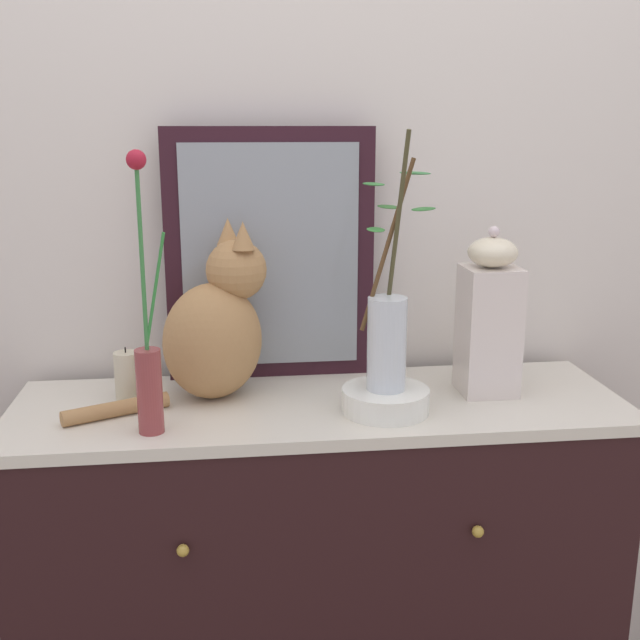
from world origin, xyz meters
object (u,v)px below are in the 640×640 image
(sideboard, at_px, (320,593))
(mirror_leaning, at_px, (270,256))
(candle_pillar, at_px, (127,377))
(cat_sitting, at_px, (216,327))
(jar_lidded_porcelain, at_px, (489,318))
(bowl_porcelain, at_px, (385,400))
(vase_glass_clear, at_px, (387,331))
(vase_slim_green, at_px, (148,363))

(sideboard, relative_size, mirror_leaning, 2.29)
(candle_pillar, bearing_deg, cat_sitting, 1.18)
(jar_lidded_porcelain, bearing_deg, mirror_leaning, 159.45)
(bowl_porcelain, relative_size, jar_lidded_porcelain, 0.49)
(sideboard, height_order, vase_glass_clear, vase_glass_clear)
(mirror_leaning, bearing_deg, vase_slim_green, -128.40)
(mirror_leaning, bearing_deg, sideboard, -64.52)
(cat_sitting, bearing_deg, bowl_porcelain, -21.48)
(vase_slim_green, height_order, bowl_porcelain, vase_slim_green)
(mirror_leaning, height_order, vase_slim_green, mirror_leaning)
(cat_sitting, relative_size, vase_slim_green, 0.82)
(mirror_leaning, bearing_deg, cat_sitting, -134.19)
(bowl_porcelain, xyz_separation_m, jar_lidded_porcelain, (0.24, 0.09, 0.14))
(sideboard, distance_m, vase_glass_clear, 0.65)
(bowl_porcelain, height_order, vase_glass_clear, vase_glass_clear)
(sideboard, distance_m, bowl_porcelain, 0.51)
(cat_sitting, xyz_separation_m, candle_pillar, (-0.19, -0.00, -0.10))
(cat_sitting, xyz_separation_m, jar_lidded_porcelain, (0.59, -0.04, 0.01))
(cat_sitting, height_order, jar_lidded_porcelain, cat_sitting)
(cat_sitting, height_order, bowl_porcelain, cat_sitting)
(bowl_porcelain, xyz_separation_m, candle_pillar, (-0.54, 0.13, 0.03))
(mirror_leaning, relative_size, candle_pillar, 4.80)
(candle_pillar, bearing_deg, vase_slim_green, -70.34)
(bowl_porcelain, bearing_deg, vase_slim_green, -173.57)
(vase_slim_green, height_order, vase_glass_clear, vase_glass_clear)
(sideboard, xyz_separation_m, mirror_leaning, (-0.09, 0.19, 0.75))
(mirror_leaning, relative_size, cat_sitting, 1.30)
(sideboard, height_order, mirror_leaning, mirror_leaning)
(sideboard, relative_size, candle_pillar, 10.97)
(vase_glass_clear, bearing_deg, candle_pillar, 166.62)
(cat_sitting, height_order, vase_glass_clear, vase_glass_clear)
(mirror_leaning, bearing_deg, candle_pillar, -157.18)
(mirror_leaning, relative_size, vase_slim_green, 1.07)
(mirror_leaning, relative_size, vase_glass_clear, 1.10)
(bowl_porcelain, bearing_deg, jar_lidded_porcelain, 20.56)
(candle_pillar, bearing_deg, vase_glass_clear, -13.38)
(cat_sitting, xyz_separation_m, vase_glass_clear, (0.35, -0.13, 0.01))
(bowl_porcelain, height_order, candle_pillar, candle_pillar)
(sideboard, distance_m, jar_lidded_porcelain, 0.74)
(cat_sitting, distance_m, candle_pillar, 0.22)
(bowl_porcelain, relative_size, candle_pillar, 1.52)
(vase_slim_green, relative_size, bowl_porcelain, 2.95)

